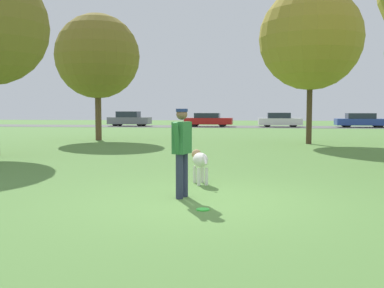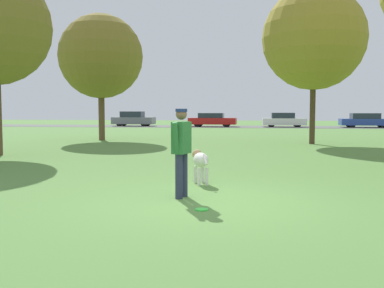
% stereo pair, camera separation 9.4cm
% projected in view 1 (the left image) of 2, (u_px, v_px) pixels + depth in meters
% --- Properties ---
extents(ground_plane, '(120.00, 120.00, 0.00)m').
position_uv_depth(ground_plane, '(202.00, 201.00, 7.65)').
color(ground_plane, '#56843D').
extents(far_road_strip, '(120.00, 6.00, 0.01)m').
position_uv_depth(far_road_strip, '(246.00, 127.00, 41.76)').
color(far_road_strip, '#5B5B59').
rests_on(far_road_strip, ground_plane).
extents(person, '(0.31, 0.65, 1.58)m').
position_uv_depth(person, '(182.00, 146.00, 7.89)').
color(person, '#2D334C').
rests_on(person, ground_plane).
extents(dog, '(0.51, 0.94, 0.70)m').
position_uv_depth(dog, '(200.00, 161.00, 9.45)').
color(dog, silver).
rests_on(dog, ground_plane).
extents(frisbee, '(0.21, 0.21, 0.02)m').
position_uv_depth(frisbee, '(203.00, 209.00, 6.98)').
color(frisbee, '#33D838').
rests_on(frisbee, ground_plane).
extents(tree_mid_center, '(4.66, 4.66, 7.12)m').
position_uv_depth(tree_mid_center, '(311.00, 39.00, 20.31)').
color(tree_mid_center, '#4C3826').
rests_on(tree_mid_center, ground_plane).
extents(tree_far_left, '(4.29, 4.29, 6.45)m').
position_uv_depth(tree_far_left, '(97.00, 56.00, 22.89)').
color(tree_far_left, brown).
rests_on(tree_far_left, ground_plane).
extents(parked_car_grey, '(4.07, 1.73, 1.42)m').
position_uv_depth(parked_car_grey, '(129.00, 119.00, 43.58)').
color(parked_car_grey, slate).
rests_on(parked_car_grey, ground_plane).
extents(parked_car_red, '(4.44, 1.76, 1.28)m').
position_uv_depth(parked_car_red, '(208.00, 120.00, 41.83)').
color(parked_car_red, red).
rests_on(parked_car_red, ground_plane).
extents(parked_car_white, '(3.99, 1.97, 1.31)m').
position_uv_depth(parked_car_white, '(280.00, 120.00, 41.31)').
color(parked_car_white, white).
rests_on(parked_car_white, ground_plane).
extents(parked_car_blue, '(4.58, 1.85, 1.28)m').
position_uv_depth(parked_car_blue, '(361.00, 120.00, 40.25)').
color(parked_car_blue, '#284293').
rests_on(parked_car_blue, ground_plane).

